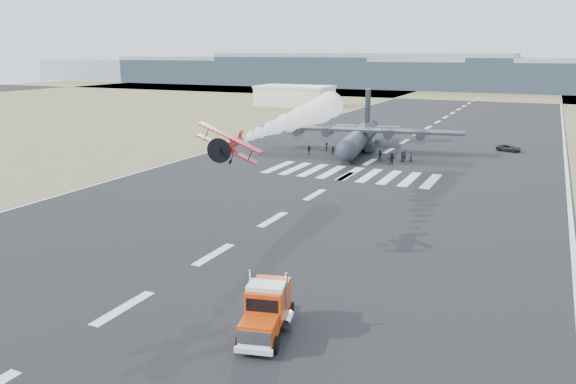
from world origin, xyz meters
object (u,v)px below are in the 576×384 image
Objects in this scene: aerobatic_biplane at (229,144)px; crew_d at (309,150)px; crew_e at (402,157)px; hangar_left at (295,96)px; crew_a at (411,158)px; semi_truck at (267,308)px; crew_f at (392,159)px; crew_g at (405,156)px; crew_b at (380,155)px; transport_aircraft at (360,136)px; support_vehicle at (509,148)px; crew_h at (333,151)px; crew_c at (327,147)px.

crew_d is at bearing 99.20° from aerobatic_biplane.
crew_e is (16.65, 0.17, -0.00)m from crew_d.
hangar_left is 13.61× the size of crew_a.
semi_truck reaches higher than crew_f.
crew_g is (1.23, 3.80, -0.00)m from crew_f.
crew_b is at bearing -132.49° from crew_a.
crew_e is at bearing 81.90° from semi_truck.
aerobatic_biplane reaches higher than crew_f.
support_vehicle is at bearing 14.07° from transport_aircraft.
aerobatic_biplane is 49.90m from crew_e.
hangar_left is at bearing 112.55° from transport_aircraft.
crew_a is 2.23m from crew_g.
support_vehicle is 36.93m from crew_d.
crew_a is at bearing 168.24° from crew_g.
hangar_left is 99.44m from crew_g.
semi_truck is at bearing -86.42° from transport_aircraft.
crew_f is at bearing -59.24° from crew_h.
crew_e is 0.96× the size of crew_g.
crew_h is at bearing 38.75° from crew_g.
hangar_left is at bearing 68.46° from support_vehicle.
hangar_left is 5.66× the size of support_vehicle.
hangar_left is 4.34× the size of aerobatic_biplane.
crew_b is 1.00× the size of crew_d.
semi_truck is 17.77m from aerobatic_biplane.
crew_b reaches higher than crew_c.
crew_b reaches higher than crew_d.
crew_h is at bearing -16.88° from crew_b.
crew_b is 1.08× the size of crew_h.
crew_f is at bearing 83.22° from semi_truck.
crew_c is (-5.22, -3.09, -1.95)m from transport_aircraft.
transport_aircraft is 22.74× the size of crew_h.
crew_f is at bearing 110.97° from crew_g.
crew_c is (-16.60, 4.96, -0.12)m from crew_a.
crew_f is (-1.10, -2.64, 0.04)m from crew_e.
crew_e is at bearing -149.38° from crew_a.
crew_g is at bearing 81.67° from semi_truck.
semi_truck reaches higher than support_vehicle.
transport_aircraft is 11.96m from crew_g.
crew_g is (-5.94, 62.32, -0.76)m from semi_truck.
crew_a is at bearing -47.86° from crew_h.
crew_d is (-1.59, -4.58, 0.09)m from crew_c.
crew_h is (44.23, -81.44, -2.60)m from hangar_left.
crew_c is (-30.32, -14.03, 0.18)m from support_vehicle.
support_vehicle is at bearing -92.31° from crew_g.
crew_b reaches higher than support_vehicle.
transport_aircraft reaches higher than crew_b.
crew_c is (-11.32, 4.68, -0.09)m from crew_b.
hangar_left is 156.95m from semi_truck.
aerobatic_biplane is at bearing 145.66° from crew_c.
semi_truck is at bearing -114.11° from crew_h.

